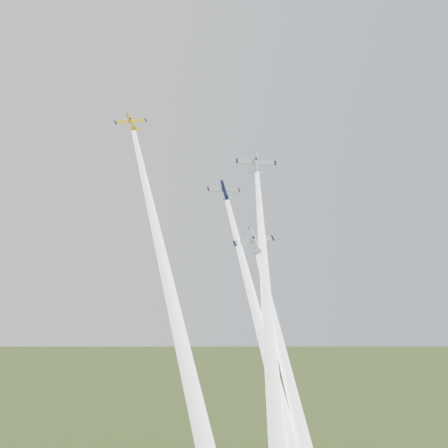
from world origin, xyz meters
TOP-DOWN VIEW (x-y plane):
  - plane_yellow at (-15.16, 5.50)m, footprint 7.75×4.80m
  - smoke_trail_yellow at (-15.50, -17.95)m, footprint 3.41×45.46m
  - plane_navy at (3.53, 1.16)m, footprint 7.53×5.87m
  - smoke_trail_navy at (0.57, -20.43)m, footprint 8.45×42.08m
  - plane_silver_right at (12.08, 3.00)m, footprint 10.80×9.14m
  - smoke_trail_silver_right at (3.43, -15.73)m, footprint 19.18×37.28m
  - plane_silver_low at (5.10, -8.79)m, footprint 8.23×7.23m
  - smoke_trail_silver_low at (1.60, -26.73)m, footprint 9.43×34.96m

SIDE VIEW (x-z plane):
  - smoke_trail_silver_low at x=1.60m, z-range 39.30..86.69m
  - smoke_trail_navy at x=0.57m, z-range 41.09..98.28m
  - smoke_trail_silver_right at x=3.43m, z-range 51.49..105.45m
  - smoke_trail_yellow at x=-15.50m, z-range 49.67..111.49m
  - plane_silver_low at x=5.10m, z-range 84.28..92.70m
  - plane_navy at x=3.53m, z-range 96.86..103.29m
  - plane_silver_right at x=12.08m, z-range 103.11..111.39m
  - plane_yellow at x=-15.16m, z-range 109.65..116.93m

